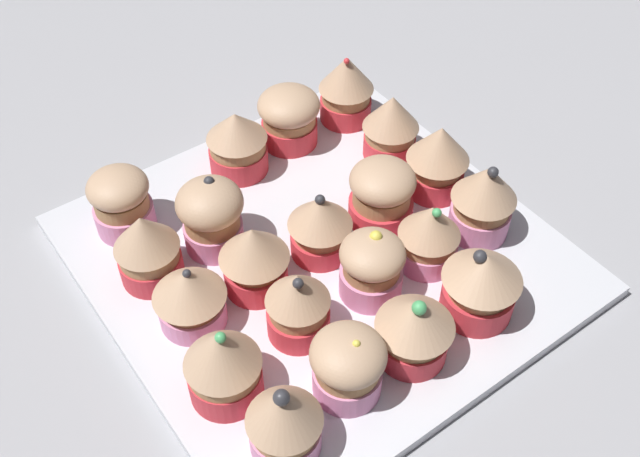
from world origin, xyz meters
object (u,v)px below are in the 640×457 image
at_px(cupcake_1, 289,116).
at_px(cupcake_17, 481,282).
at_px(cupcake_2, 235,143).
at_px(cupcake_7, 438,158).
at_px(cupcake_8, 381,193).
at_px(cupcake_18, 415,327).
at_px(cupcake_6, 147,247).
at_px(cupcake_19, 348,365).
at_px(cupcake_20, 284,418).
at_px(cupcake_11, 188,294).
at_px(cupcake_12, 483,199).
at_px(cupcake_0, 346,88).
at_px(cupcake_3, 121,201).
at_px(cupcake_5, 211,215).
at_px(cupcake_14, 372,266).
at_px(baking_tray, 320,255).
at_px(cupcake_9, 315,225).
at_px(cupcake_4, 391,125).
at_px(cupcake_16, 223,363).
at_px(cupcake_15, 298,304).
at_px(cupcake_13, 429,234).
at_px(cupcake_10, 256,259).

distance_m(cupcake_1, cupcake_17, 0.28).
relative_size(cupcake_2, cupcake_7, 0.90).
distance_m(cupcake_8, cupcake_18, 0.16).
xyz_separation_m(cupcake_6, cupcake_19, (-0.07, 0.19, -0.00)).
relative_size(cupcake_18, cupcake_20, 0.92).
height_order(cupcake_11, cupcake_17, cupcake_17).
bearing_deg(cupcake_2, cupcake_8, 117.82).
bearing_deg(cupcake_12, cupcake_18, 25.83).
xyz_separation_m(cupcake_0, cupcake_3, (0.27, 0.01, -0.01)).
bearing_deg(cupcake_5, cupcake_1, -149.88).
relative_size(cupcake_12, cupcake_20, 1.06).
bearing_deg(cupcake_14, cupcake_1, -105.54).
bearing_deg(cupcake_11, cupcake_14, 154.86).
bearing_deg(cupcake_14, cupcake_12, 178.80).
xyz_separation_m(cupcake_7, cupcake_12, (0.00, 0.07, -0.00)).
bearing_deg(baking_tray, cupcake_2, -88.98).
bearing_deg(cupcake_9, cupcake_18, 89.30).
relative_size(cupcake_11, cupcake_12, 0.77).
xyz_separation_m(cupcake_18, cupcake_20, (0.13, 0.01, 0.00)).
bearing_deg(cupcake_4, cupcake_16, 26.94).
relative_size(cupcake_1, cupcake_15, 0.86).
relative_size(cupcake_13, cupcake_15, 0.95).
bearing_deg(cupcake_10, cupcake_19, 90.45).
bearing_deg(cupcake_17, cupcake_14, -49.21).
relative_size(cupcake_19, cupcake_20, 0.85).
bearing_deg(cupcake_18, cupcake_2, -90.67).
bearing_deg(cupcake_7, cupcake_18, 42.77).
height_order(cupcake_4, cupcake_16, cupcake_16).
height_order(cupcake_3, cupcake_20, cupcake_20).
relative_size(cupcake_0, cupcake_3, 1.20).
bearing_deg(cupcake_15, cupcake_5, -86.98).
bearing_deg(cupcake_17, cupcake_1, -89.63).
distance_m(baking_tray, cupcake_12, 0.16).
xyz_separation_m(cupcake_5, cupcake_15, (-0.01, 0.13, -0.00)).
height_order(cupcake_4, cupcake_7, cupcake_7).
bearing_deg(cupcake_8, cupcake_2, -62.18).
height_order(cupcake_2, cupcake_8, cupcake_2).
bearing_deg(cupcake_12, cupcake_19, 17.28).
bearing_deg(cupcake_6, cupcake_18, 123.69).
xyz_separation_m(cupcake_5, cupcake_18, (-0.07, 0.20, -0.00)).
height_order(cupcake_5, cupcake_6, cupcake_5).
xyz_separation_m(cupcake_6, cupcake_17, (-0.21, 0.20, -0.00)).
bearing_deg(cupcake_12, cupcake_9, -25.90).
relative_size(cupcake_4, cupcake_16, 0.92).
distance_m(baking_tray, cupcake_20, 0.20).
distance_m(cupcake_5, cupcake_20, 0.21).
height_order(cupcake_6, cupcake_12, cupcake_12).
relative_size(baking_tray, cupcake_17, 5.30).
height_order(cupcake_0, cupcake_5, cupcake_0).
bearing_deg(cupcake_18, cupcake_3, -65.09).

